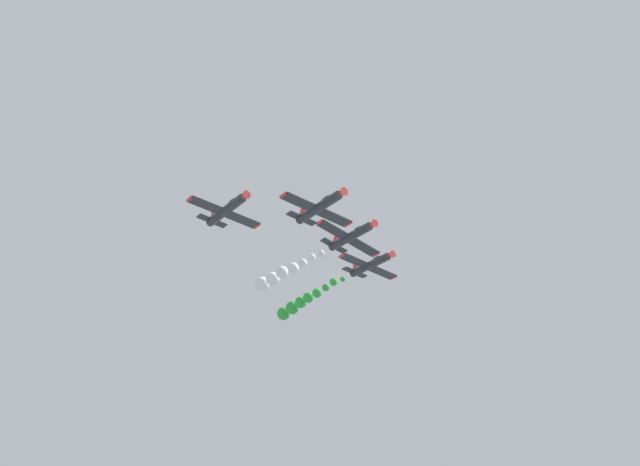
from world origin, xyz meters
TOP-DOWN VIEW (x-y plane):
  - airplane_lead at (4.84, 7.75)m, footprint 9.44×10.35m
  - airplane_left_inner at (-4.28, 0.74)m, footprint 9.21×10.35m
  - smoke_trail_left_inner at (-3.06, -16.83)m, footprint 3.46×15.37m
  - airplane_right_inner at (13.47, 0.27)m, footprint 9.47×10.35m
  - airplane_left_outer at (-13.75, -8.48)m, footprint 9.45×10.35m
  - smoke_trail_left_outer at (-12.99, -27.89)m, footprint 2.79×17.77m

SIDE VIEW (x-z plane):
  - smoke_trail_left_outer at x=-12.99m, z-range 66.07..69.62m
  - smoke_trail_left_inner at x=-3.06m, z-range 66.49..69.19m
  - airplane_lead at x=4.84m, z-range 66.62..69.58m
  - airplane_left_inner at x=-4.28m, z-range 66.78..70.21m
  - airplane_right_inner at x=13.47m, z-range 67.10..69.98m
  - airplane_left_outer at x=-13.75m, z-range 67.49..70.44m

